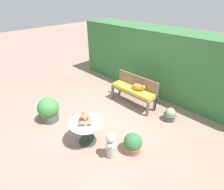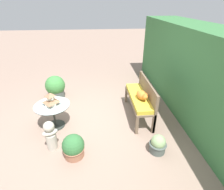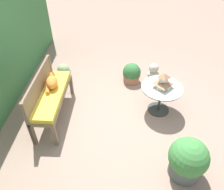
{
  "view_description": "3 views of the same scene",
  "coord_description": "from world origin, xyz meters",
  "px_view_note": "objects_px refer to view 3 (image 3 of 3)",
  "views": [
    {
      "loc": [
        2.69,
        -2.48,
        3.03
      ],
      "look_at": [
        -0.12,
        0.4,
        0.64
      ],
      "focal_mm": 28.0,
      "sensor_mm": 36.0,
      "label": 1
    },
    {
      "loc": [
        3.49,
        0.23,
        2.53
      ],
      "look_at": [
        -0.0,
        0.56,
        0.62
      ],
      "focal_mm": 28.0,
      "sensor_mm": 36.0,
      "label": 2
    },
    {
      "loc": [
        -2.96,
        0.01,
        2.95
      ],
      "look_at": [
        0.07,
        0.15,
        0.45
      ],
      "focal_mm": 35.0,
      "sensor_mm": 36.0,
      "label": 3
    }
  ],
  "objects_px": {
    "potted_plant_bench_right": "(64,72)",
    "potted_plant_bench_left": "(188,160)",
    "pagoda_birdhouse": "(163,81)",
    "potted_plant_table_far": "(132,74)",
    "cat": "(52,82)",
    "garden_bust": "(153,76)",
    "garden_bench": "(52,96)",
    "patio_table": "(161,92)"
  },
  "relations": [
    {
      "from": "potted_plant_bench_right",
      "to": "potted_plant_bench_left",
      "type": "distance_m",
      "value": 3.25
    },
    {
      "from": "pagoda_birdhouse",
      "to": "potted_plant_table_far",
      "type": "bearing_deg",
      "value": 28.85
    },
    {
      "from": "cat",
      "to": "garden_bust",
      "type": "relative_size",
      "value": 0.74
    },
    {
      "from": "potted_plant_bench_right",
      "to": "cat",
      "type": "bearing_deg",
      "value": -175.49
    },
    {
      "from": "potted_plant_bench_left",
      "to": "garden_bench",
      "type": "bearing_deg",
      "value": 62.92
    },
    {
      "from": "pagoda_birdhouse",
      "to": "potted_plant_bench_right",
      "type": "relative_size",
      "value": 0.79
    },
    {
      "from": "potted_plant_bench_right",
      "to": "potted_plant_table_far",
      "type": "xyz_separation_m",
      "value": [
        -0.05,
        -1.55,
        0.04
      ]
    },
    {
      "from": "cat",
      "to": "potted_plant_bench_left",
      "type": "height_order",
      "value": "cat"
    },
    {
      "from": "patio_table",
      "to": "potted_plant_table_far",
      "type": "xyz_separation_m",
      "value": [
        0.92,
        0.51,
        -0.23
      ]
    },
    {
      "from": "potted_plant_table_far",
      "to": "cat",
      "type": "bearing_deg",
      "value": 124.14
    },
    {
      "from": "garden_bench",
      "to": "garden_bust",
      "type": "distance_m",
      "value": 2.11
    },
    {
      "from": "patio_table",
      "to": "garden_bust",
      "type": "bearing_deg",
      "value": 6.17
    },
    {
      "from": "potted_plant_bench_left",
      "to": "cat",
      "type": "bearing_deg",
      "value": 59.7
    },
    {
      "from": "cat",
      "to": "patio_table",
      "type": "relative_size",
      "value": 0.61
    },
    {
      "from": "potted_plant_bench_left",
      "to": "potted_plant_table_far",
      "type": "bearing_deg",
      "value": 17.54
    },
    {
      "from": "pagoda_birdhouse",
      "to": "potted_plant_table_far",
      "type": "distance_m",
      "value": 1.16
    },
    {
      "from": "garden_bench",
      "to": "potted_plant_bench_right",
      "type": "distance_m",
      "value": 1.25
    },
    {
      "from": "patio_table",
      "to": "potted_plant_bench_left",
      "type": "bearing_deg",
      "value": -171.18
    },
    {
      "from": "patio_table",
      "to": "garden_bench",
      "type": "bearing_deg",
      "value": 97.01
    },
    {
      "from": "garden_bench",
      "to": "potted_plant_bench_left",
      "type": "distance_m",
      "value": 2.44
    },
    {
      "from": "cat",
      "to": "pagoda_birdhouse",
      "type": "height_order",
      "value": "pagoda_birdhouse"
    },
    {
      "from": "cat",
      "to": "potted_plant_table_far",
      "type": "xyz_separation_m",
      "value": [
        1.0,
        -1.47,
        -0.45
      ]
    },
    {
      "from": "potted_plant_bench_right",
      "to": "garden_bust",
      "type": "bearing_deg",
      "value": -97.99
    },
    {
      "from": "potted_plant_bench_left",
      "to": "potted_plant_bench_right",
      "type": "bearing_deg",
      "value": 44.37
    },
    {
      "from": "garden_bench",
      "to": "garden_bust",
      "type": "relative_size",
      "value": 2.29
    },
    {
      "from": "patio_table",
      "to": "garden_bust",
      "type": "height_order",
      "value": "garden_bust"
    },
    {
      "from": "potted_plant_bench_right",
      "to": "potted_plant_bench_left",
      "type": "xyz_separation_m",
      "value": [
        -2.32,
        -2.27,
        0.16
      ]
    },
    {
      "from": "pagoda_birdhouse",
      "to": "garden_bust",
      "type": "distance_m",
      "value": 0.79
    },
    {
      "from": "garden_bench",
      "to": "potted_plant_bench_right",
      "type": "xyz_separation_m",
      "value": [
        1.21,
        0.1,
        -0.3
      ]
    },
    {
      "from": "patio_table",
      "to": "potted_plant_bench_left",
      "type": "relative_size",
      "value": 1.12
    },
    {
      "from": "garden_bust",
      "to": "patio_table",
      "type": "bearing_deg",
      "value": -105.19
    },
    {
      "from": "patio_table",
      "to": "potted_plant_table_far",
      "type": "distance_m",
      "value": 1.08
    },
    {
      "from": "garden_bench",
      "to": "potted_plant_table_far",
      "type": "height_order",
      "value": "garden_bench"
    },
    {
      "from": "garden_bench",
      "to": "pagoda_birdhouse",
      "type": "relative_size",
      "value": 4.81
    },
    {
      "from": "cat",
      "to": "patio_table",
      "type": "height_order",
      "value": "cat"
    },
    {
      "from": "patio_table",
      "to": "garden_bust",
      "type": "distance_m",
      "value": 0.71
    },
    {
      "from": "garden_bust",
      "to": "potted_plant_table_far",
      "type": "xyz_separation_m",
      "value": [
        0.23,
        0.43,
        -0.11
      ]
    },
    {
      "from": "patio_table",
      "to": "pagoda_birdhouse",
      "type": "height_order",
      "value": "pagoda_birdhouse"
    },
    {
      "from": "garden_bench",
      "to": "garden_bust",
      "type": "height_order",
      "value": "garden_bust"
    },
    {
      "from": "garden_bench",
      "to": "potted_plant_table_far",
      "type": "distance_m",
      "value": 1.88
    },
    {
      "from": "garden_bust",
      "to": "potted_plant_table_far",
      "type": "distance_m",
      "value": 0.5
    },
    {
      "from": "cat",
      "to": "pagoda_birdhouse",
      "type": "bearing_deg",
      "value": -101.28
    }
  ]
}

